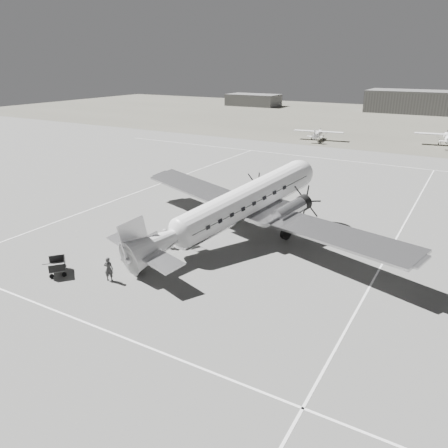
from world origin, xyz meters
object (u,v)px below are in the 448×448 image
at_px(ramp_agent, 145,242).
at_px(shed_secondary, 253,100).
at_px(passenger, 165,238).
at_px(baggage_cart_near, 140,250).
at_px(hangar_main, 440,103).
at_px(baggage_cart_far, 57,266).
at_px(light_plane_left, 318,135).
at_px(ground_crew, 109,269).
at_px(dc3_airliner, 236,208).
at_px(light_plane_right, 448,139).

bearing_deg(ramp_agent, shed_secondary, 12.47).
distance_m(ramp_agent, passenger, 1.93).
distance_m(baggage_cart_near, ramp_agent, 0.79).
height_order(hangar_main, baggage_cart_far, hangar_main).
relative_size(light_plane_left, ground_crew, 5.43).
distance_m(shed_secondary, baggage_cart_far, 133.54).
distance_m(dc3_airliner, light_plane_left, 55.45).
bearing_deg(light_plane_right, baggage_cart_near, -113.10).
bearing_deg(dc3_airliner, shed_secondary, 135.03).
distance_m(light_plane_left, baggage_cart_near, 61.22).
height_order(light_plane_left, baggage_cart_far, light_plane_left).
relative_size(baggage_cart_near, baggage_cart_far, 0.77).
bearing_deg(shed_secondary, light_plane_right, -38.14).
xyz_separation_m(light_plane_right, ramp_agent, (-17.38, -66.53, -0.26)).
distance_m(light_plane_left, baggage_cart_far, 66.69).
xyz_separation_m(light_plane_left, ramp_agent, (5.78, -60.43, -0.05)).
bearing_deg(dc3_airliner, hangar_main, 106.61).
bearing_deg(ground_crew, baggage_cart_near, -101.48).
bearing_deg(passenger, light_plane_left, -7.46).
relative_size(light_plane_left, baggage_cart_far, 5.06).
bearing_deg(baggage_cart_near, ramp_agent, 72.06).
xyz_separation_m(hangar_main, light_plane_left, (-16.24, -63.64, -2.27)).
bearing_deg(dc3_airliner, passenger, -117.16).
bearing_deg(dc3_airliner, baggage_cart_far, -105.24).
height_order(shed_secondary, ground_crew, shed_secondary).
relative_size(baggage_cart_near, passenger, 0.91).
bearing_deg(light_plane_left, shed_secondary, 117.78).
height_order(baggage_cart_near, ground_crew, ground_crew).
bearing_deg(baggage_cart_near, dc3_airliner, 52.56).
bearing_deg(light_plane_right, ground_crew, -111.41).
bearing_deg(baggage_cart_far, dc3_airliner, 96.02).
distance_m(dc3_airliner, baggage_cart_near, 8.88).
distance_m(hangar_main, passenger, 122.67).
relative_size(dc3_airliner, light_plane_left, 3.17).
height_order(dc3_airliner, baggage_cart_far, dc3_airliner).
distance_m(hangar_main, light_plane_right, 57.99).
distance_m(hangar_main, ramp_agent, 124.54).
relative_size(hangar_main, baggage_cart_far, 21.49).
relative_size(light_plane_left, light_plane_right, 0.83).
height_order(ground_crew, ramp_agent, ramp_agent).
xyz_separation_m(shed_secondary, dc3_airliner, (54.67, -112.97, 0.99)).
relative_size(hangar_main, baggage_cart_near, 28.03).
bearing_deg(dc3_airliner, ground_crew, -91.66).
height_order(shed_secondary, dc3_airliner, dc3_airliner).
relative_size(baggage_cart_far, passenger, 1.19).
distance_m(dc3_airliner, light_plane_right, 61.68).
xyz_separation_m(dc3_airliner, ground_crew, (-4.27, -11.21, -2.08)).
bearing_deg(ground_crew, ramp_agent, -104.74).
distance_m(baggage_cart_near, passenger, 2.52).
distance_m(baggage_cart_far, ramp_agent, 7.05).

